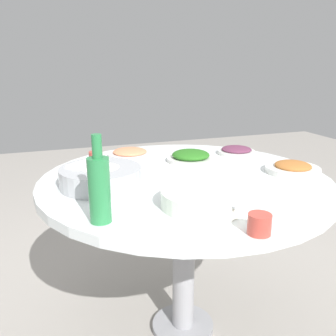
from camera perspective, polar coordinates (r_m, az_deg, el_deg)
The scene contains 11 objects.
ground at distance 1.90m, azimuth 2.36°, elevation -24.07°, with size 8.00×8.00×0.00m, color #A09991.
round_dining_table at distance 1.54m, azimuth 2.65°, elevation -4.56°, with size 1.21×1.21×0.77m.
rice_bowl at distance 1.41m, azimuth -10.64°, elevation -1.30°, with size 0.31×0.31×0.08m.
soup_bowl at distance 1.20m, azimuth 5.60°, elevation -4.85°, with size 0.28×0.31×0.06m.
dish_eggplant at distance 1.91m, azimuth 10.81°, elevation 2.72°, with size 0.20×0.20×0.04m.
dish_stirfry at distance 1.65m, azimuth 19.18°, elevation -0.01°, with size 0.23×0.23×0.05m.
dish_greens at distance 1.74m, azimuth 3.63°, elevation 1.82°, with size 0.23×0.23×0.05m.
dish_shrimp at distance 1.84m, azimuth -6.08°, elevation 2.39°, with size 0.22×0.22×0.04m.
green_bottle at distance 1.08m, azimuth -10.86°, elevation -3.09°, with size 0.07×0.07×0.27m.
tea_cup_near at distance 1.04m, azimuth 14.18°, elevation -8.64°, with size 0.07×0.07×0.06m, color #C8483B.
tea_cup_far at distance 1.68m, azimuth -11.36°, elevation 1.39°, with size 0.06×0.06×0.07m, color #BE4439.
Camera 1 is at (0.54, 1.34, 1.24)m, focal length 38.41 mm.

